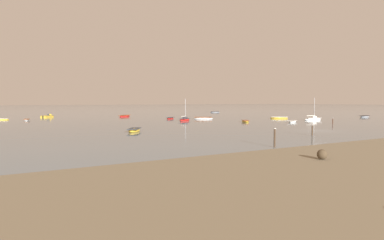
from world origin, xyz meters
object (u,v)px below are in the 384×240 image
at_px(rowboat_moored_4, 2,119).
at_px(rowboat_moored_2, 279,118).
at_px(rowboat_moored_0, 365,117).
at_px(rowboat_moored_3, 170,118).
at_px(rowboat_moored_5, 27,120).
at_px(rowboat_moored_6, 125,116).
at_px(sailboat_moored_0, 185,120).
at_px(rowboat_moored_1, 134,130).
at_px(motorboat_moored_0, 48,117).
at_px(mooring_post_right, 333,121).
at_px(rowboat_moored_7, 245,121).
at_px(rowboat_moored_8, 215,112).
at_px(rowboat_moored_10, 203,118).
at_px(rowboat_moored_9, 293,122).
at_px(mooring_post_near, 275,138).
at_px(sailboat_moored_1, 313,119).
at_px(mooring_post_left, 312,130).

bearing_deg(rowboat_moored_4, rowboat_moored_2, -10.05).
bearing_deg(rowboat_moored_0, rowboat_moored_3, 150.47).
relative_size(rowboat_moored_5, rowboat_moored_6, 0.73).
bearing_deg(sailboat_moored_0, rowboat_moored_1, -172.88).
relative_size(motorboat_moored_0, mooring_post_right, 3.28).
distance_m(rowboat_moored_5, rowboat_moored_7, 49.10).
bearing_deg(rowboat_moored_8, rowboat_moored_0, -42.04).
bearing_deg(rowboat_moored_10, rowboat_moored_0, -160.60).
height_order(rowboat_moored_1, motorboat_moored_0, motorboat_moored_0).
height_order(rowboat_moored_9, mooring_post_right, mooring_post_right).
distance_m(rowboat_moored_3, mooring_post_near, 52.98).
xyz_separation_m(rowboat_moored_2, rowboat_moored_7, (-16.54, -6.88, -0.03)).
bearing_deg(rowboat_moored_8, motorboat_moored_0, -137.21).
bearing_deg(sailboat_moored_1, rowboat_moored_0, 9.95).
bearing_deg(sailboat_moored_0, motorboat_moored_0, 87.92).
bearing_deg(sailboat_moored_0, sailboat_moored_1, -65.07).
xyz_separation_m(rowboat_moored_5, rowboat_moored_9, (46.79, -35.52, 0.01)).
relative_size(rowboat_moored_2, rowboat_moored_6, 0.97).
bearing_deg(rowboat_moored_1, rowboat_moored_9, 127.35).
xyz_separation_m(motorboat_moored_0, rowboat_moored_5, (-6.35, -13.90, -0.07)).
xyz_separation_m(rowboat_moored_7, mooring_post_left, (-10.12, -25.51, 0.52)).
bearing_deg(rowboat_moored_0, mooring_post_left, -162.24).
relative_size(rowboat_moored_7, rowboat_moored_8, 1.05).
height_order(rowboat_moored_9, mooring_post_near, mooring_post_near).
relative_size(rowboat_moored_8, rowboat_moored_10, 0.77).
xyz_separation_m(rowboat_moored_5, sailboat_moored_1, (57.14, -32.04, 0.10)).
distance_m(rowboat_moored_7, rowboat_moored_9, 9.66).
distance_m(rowboat_moored_1, mooring_post_left, 24.31).
relative_size(motorboat_moored_0, rowboat_moored_7, 1.15).
relative_size(rowboat_moored_10, mooring_post_left, 2.97).
relative_size(rowboat_moored_2, rowboat_moored_7, 1.17).
relative_size(rowboat_moored_6, mooring_post_right, 3.43).
bearing_deg(mooring_post_right, rowboat_moored_4, 138.36).
relative_size(rowboat_moored_9, mooring_post_right, 2.74).
height_order(sailboat_moored_0, mooring_post_near, sailboat_moored_0).
distance_m(rowboat_moored_5, sailboat_moored_0, 35.91).
height_order(rowboat_moored_2, sailboat_moored_0, sailboat_moored_0).
bearing_deg(motorboat_moored_0, mooring_post_left, -122.58).
height_order(rowboat_moored_8, mooring_post_near, mooring_post_near).
xyz_separation_m(sailboat_moored_0, rowboat_moored_8, (37.35, 42.48, -0.07)).
bearing_deg(rowboat_moored_1, rowboat_moored_4, -128.15).
xyz_separation_m(rowboat_moored_2, sailboat_moored_0, (-24.82, 4.31, 0.04)).
relative_size(sailboat_moored_0, sailboat_moored_1, 0.95).
bearing_deg(rowboat_moored_10, rowboat_moored_9, 151.25).
xyz_separation_m(rowboat_moored_7, mooring_post_near, (-22.23, -31.20, 0.72)).
distance_m(rowboat_moored_3, mooring_post_right, 37.50).
xyz_separation_m(motorboat_moored_0, mooring_post_near, (10.28, -75.11, 0.67)).
bearing_deg(rowboat_moored_9, mooring_post_near, 11.31).
distance_m(rowboat_moored_1, sailboat_moored_1, 46.60).
bearing_deg(rowboat_moored_0, rowboat_moored_9, -178.61).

